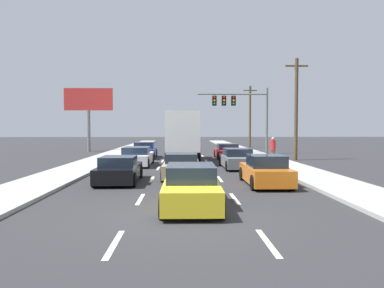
{
  "coord_description": "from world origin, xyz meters",
  "views": [
    {
      "loc": [
        -0.22,
        -10.44,
        2.55
      ],
      "look_at": [
        0.45,
        12.47,
        1.54
      ],
      "focal_mm": 33.61,
      "sensor_mm": 36.0,
      "label": 1
    }
  ],
  "objects_px": {
    "box_truck": "(182,134)",
    "car_black": "(119,170)",
    "car_tan": "(182,167)",
    "traffic_signal_mast": "(235,105)",
    "car_blue": "(145,151)",
    "car_yellow": "(191,187)",
    "car_gray": "(237,159)",
    "pedestrian_near_corner": "(273,149)",
    "roadside_billboard": "(88,105)",
    "utility_pole_far": "(250,116)",
    "car_red": "(227,152)",
    "car_white": "(137,157)",
    "car_orange": "(265,171)",
    "utility_pole_mid": "(296,108)"
  },
  "relations": [
    {
      "from": "traffic_signal_mast",
      "to": "utility_pole_mid",
      "type": "distance_m",
      "value": 8.07
    },
    {
      "from": "car_black",
      "to": "traffic_signal_mast",
      "type": "distance_m",
      "value": 20.66
    },
    {
      "from": "box_truck",
      "to": "car_black",
      "type": "bearing_deg",
      "value": -106.01
    },
    {
      "from": "car_tan",
      "to": "traffic_signal_mast",
      "type": "height_order",
      "value": "traffic_signal_mast"
    },
    {
      "from": "car_tan",
      "to": "pedestrian_near_corner",
      "type": "distance_m",
      "value": 9.59
    },
    {
      "from": "car_white",
      "to": "utility_pole_mid",
      "type": "xyz_separation_m",
      "value": [
        12.16,
        3.73,
        3.57
      ]
    },
    {
      "from": "car_orange",
      "to": "car_yellow",
      "type": "bearing_deg",
      "value": -128.89
    },
    {
      "from": "car_gray",
      "to": "car_orange",
      "type": "relative_size",
      "value": 1.05
    },
    {
      "from": "car_orange",
      "to": "roadside_billboard",
      "type": "xyz_separation_m",
      "value": [
        -13.94,
        23.78,
        4.46
      ]
    },
    {
      "from": "utility_pole_mid",
      "to": "pedestrian_near_corner",
      "type": "relative_size",
      "value": 4.54
    },
    {
      "from": "car_blue",
      "to": "car_gray",
      "type": "bearing_deg",
      "value": -50.76
    },
    {
      "from": "roadside_billboard",
      "to": "car_black",
      "type": "bearing_deg",
      "value": -72.36
    },
    {
      "from": "car_black",
      "to": "roadside_billboard",
      "type": "height_order",
      "value": "roadside_billboard"
    },
    {
      "from": "car_red",
      "to": "roadside_billboard",
      "type": "xyz_separation_m",
      "value": [
        -14.04,
        9.5,
        4.51
      ]
    },
    {
      "from": "car_tan",
      "to": "roadside_billboard",
      "type": "xyz_separation_m",
      "value": [
        -10.18,
        21.25,
        4.5
      ]
    },
    {
      "from": "car_white",
      "to": "car_red",
      "type": "height_order",
      "value": "car_white"
    },
    {
      "from": "pedestrian_near_corner",
      "to": "roadside_billboard",
      "type": "bearing_deg",
      "value": 139.55
    },
    {
      "from": "box_truck",
      "to": "utility_pole_far",
      "type": "distance_m",
      "value": 22.2
    },
    {
      "from": "car_black",
      "to": "utility_pole_mid",
      "type": "height_order",
      "value": "utility_pole_mid"
    },
    {
      "from": "car_blue",
      "to": "car_yellow",
      "type": "relative_size",
      "value": 1.06
    },
    {
      "from": "car_gray",
      "to": "car_orange",
      "type": "bearing_deg",
      "value": -88.07
    },
    {
      "from": "car_black",
      "to": "car_yellow",
      "type": "height_order",
      "value": "car_yellow"
    },
    {
      "from": "car_gray",
      "to": "traffic_signal_mast",
      "type": "distance_m",
      "value": 13.58
    },
    {
      "from": "car_tan",
      "to": "roadside_billboard",
      "type": "bearing_deg",
      "value": 115.59
    },
    {
      "from": "car_black",
      "to": "utility_pole_mid",
      "type": "bearing_deg",
      "value": 43.37
    },
    {
      "from": "car_blue",
      "to": "box_truck",
      "type": "distance_m",
      "value": 4.93
    },
    {
      "from": "car_gray",
      "to": "pedestrian_near_corner",
      "type": "height_order",
      "value": "pedestrian_near_corner"
    },
    {
      "from": "utility_pole_mid",
      "to": "roadside_billboard",
      "type": "xyz_separation_m",
      "value": [
        -19.28,
        11.38,
        0.9
      ]
    },
    {
      "from": "car_white",
      "to": "roadside_billboard",
      "type": "relative_size",
      "value": 0.68
    },
    {
      "from": "car_white",
      "to": "pedestrian_near_corner",
      "type": "relative_size",
      "value": 2.65
    },
    {
      "from": "car_red",
      "to": "utility_pole_mid",
      "type": "distance_m",
      "value": 6.63
    },
    {
      "from": "car_gray",
      "to": "car_orange",
      "type": "distance_m",
      "value": 6.72
    },
    {
      "from": "traffic_signal_mast",
      "to": "roadside_billboard",
      "type": "distance_m",
      "value": 16.07
    },
    {
      "from": "car_white",
      "to": "car_tan",
      "type": "distance_m",
      "value": 6.86
    },
    {
      "from": "car_red",
      "to": "car_white",
      "type": "bearing_deg",
      "value": -140.99
    },
    {
      "from": "car_red",
      "to": "utility_pole_far",
      "type": "height_order",
      "value": "utility_pole_far"
    },
    {
      "from": "traffic_signal_mast",
      "to": "car_orange",
      "type": "bearing_deg",
      "value": -94.52
    },
    {
      "from": "car_tan",
      "to": "utility_pole_far",
      "type": "bearing_deg",
      "value": 72.66
    },
    {
      "from": "car_tan",
      "to": "roadside_billboard",
      "type": "distance_m",
      "value": 23.99
    },
    {
      "from": "car_yellow",
      "to": "car_blue",
      "type": "bearing_deg",
      "value": 100.26
    },
    {
      "from": "car_blue",
      "to": "utility_pole_far",
      "type": "relative_size",
      "value": 0.58
    },
    {
      "from": "car_tan",
      "to": "traffic_signal_mast",
      "type": "relative_size",
      "value": 0.61
    },
    {
      "from": "car_tan",
      "to": "car_yellow",
      "type": "distance_m",
      "value": 6.81
    },
    {
      "from": "utility_pole_far",
      "to": "car_orange",
      "type": "bearing_deg",
      "value": -99.58
    },
    {
      "from": "car_tan",
      "to": "utility_pole_mid",
      "type": "relative_size",
      "value": 0.53
    },
    {
      "from": "box_truck",
      "to": "car_orange",
      "type": "relative_size",
      "value": 2.06
    },
    {
      "from": "car_yellow",
      "to": "pedestrian_near_corner",
      "type": "distance_m",
      "value": 15.15
    },
    {
      "from": "car_yellow",
      "to": "car_red",
      "type": "xyz_separation_m",
      "value": [
        3.56,
        18.56,
        -0.05
      ]
    },
    {
      "from": "car_blue",
      "to": "traffic_signal_mast",
      "type": "bearing_deg",
      "value": 28.34
    },
    {
      "from": "box_truck",
      "to": "car_gray",
      "type": "distance_m",
      "value": 6.12
    }
  ]
}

